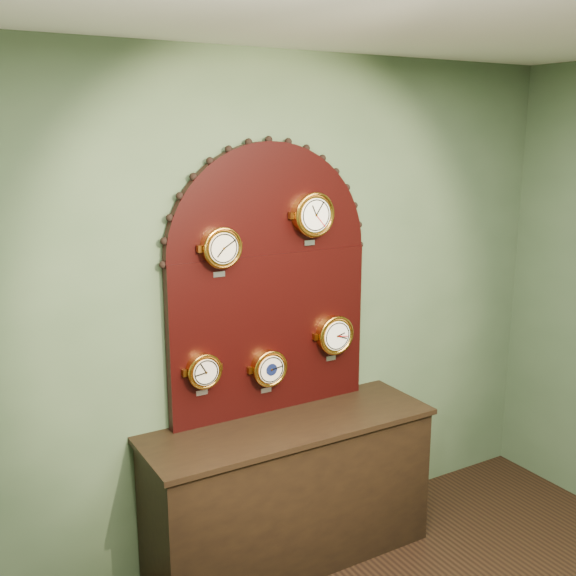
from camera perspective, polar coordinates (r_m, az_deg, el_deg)
wall_back at (r=3.80m, az=-1.91°, el=-1.91°), size 4.00×0.00×4.00m
shop_counter at (r=3.97m, az=0.15°, el=-16.90°), size 1.60×0.50×0.80m
display_board at (r=3.70m, az=-1.56°, el=1.30°), size 1.26×0.06×1.53m
roman_clock at (r=3.47m, az=-5.64°, el=3.40°), size 0.22×0.08×0.27m
arabic_clock at (r=3.72m, az=2.11°, el=6.18°), size 0.25×0.08×0.30m
hygrometer at (r=3.59m, az=-7.10°, el=-6.90°), size 0.19×0.08×0.24m
barometer at (r=3.77m, az=-1.63°, el=-6.73°), size 0.21×0.08×0.26m
tide_clock at (r=3.95m, az=3.92°, el=-3.93°), size 0.23×0.08×0.28m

